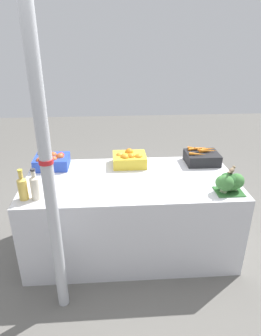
{
  "coord_description": "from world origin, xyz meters",
  "views": [
    {
      "loc": [
        -0.16,
        -2.38,
        1.96
      ],
      "look_at": [
        0.0,
        0.0,
        0.86
      ],
      "focal_mm": 32.0,
      "sensor_mm": 36.0,
      "label": 1
    }
  ],
  "objects_px": {
    "juice_bottle_cloudy": "(35,186)",
    "sparrow_bird": "(232,170)",
    "juice_bottle_golden": "(23,187)",
    "carrot_crate": "(202,157)",
    "apple_crate": "(52,160)",
    "orange_crate": "(129,159)",
    "support_pole": "(48,177)",
    "broccoli_pile": "(229,182)"
  },
  "relations": [
    {
      "from": "juice_bottle_cloudy",
      "to": "sparrow_bird",
      "type": "bearing_deg",
      "value": 0.63
    },
    {
      "from": "juice_bottle_golden",
      "to": "juice_bottle_cloudy",
      "type": "relative_size",
      "value": 0.99
    },
    {
      "from": "carrot_crate",
      "to": "apple_crate",
      "type": "bearing_deg",
      "value": -179.96
    },
    {
      "from": "orange_crate",
      "to": "juice_bottle_cloudy",
      "type": "distance_m",
      "value": 0.97
    },
    {
      "from": "apple_crate",
      "to": "juice_bottle_cloudy",
      "type": "relative_size",
      "value": 1.25
    },
    {
      "from": "orange_crate",
      "to": "juice_bottle_cloudy",
      "type": "height_order",
      "value": "juice_bottle_cloudy"
    },
    {
      "from": "support_pole",
      "to": "carrot_crate",
      "type": "xyz_separation_m",
      "value": [
        1.3,
        0.94,
        -0.29
      ]
    },
    {
      "from": "apple_crate",
      "to": "orange_crate",
      "type": "relative_size",
      "value": 1.0
    },
    {
      "from": "juice_bottle_golden",
      "to": "sparrow_bird",
      "type": "distance_m",
      "value": 1.65
    },
    {
      "from": "support_pole",
      "to": "apple_crate",
      "type": "height_order",
      "value": "support_pole"
    },
    {
      "from": "orange_crate",
      "to": "broccoli_pile",
      "type": "relative_size",
      "value": 1.31
    },
    {
      "from": "support_pole",
      "to": "apple_crate",
      "type": "xyz_separation_m",
      "value": [
        -0.17,
        0.94,
        -0.28
      ]
    },
    {
      "from": "orange_crate",
      "to": "juice_bottle_cloudy",
      "type": "bearing_deg",
      "value": -142.37
    },
    {
      "from": "orange_crate",
      "to": "sparrow_bird",
      "type": "height_order",
      "value": "sparrow_bird"
    },
    {
      "from": "support_pole",
      "to": "broccoli_pile",
      "type": "relative_size",
      "value": 9.13
    },
    {
      "from": "apple_crate",
      "to": "carrot_crate",
      "type": "height_order",
      "value": "apple_crate"
    },
    {
      "from": "juice_bottle_golden",
      "to": "sparrow_bird",
      "type": "bearing_deg",
      "value": 0.59
    },
    {
      "from": "apple_crate",
      "to": "juice_bottle_cloudy",
      "type": "xyz_separation_m",
      "value": [
        -0.02,
        -0.6,
        0.04
      ]
    },
    {
      "from": "juice_bottle_golden",
      "to": "juice_bottle_cloudy",
      "type": "xyz_separation_m",
      "value": [
        0.1,
        0.0,
        0.0
      ]
    },
    {
      "from": "apple_crate",
      "to": "juice_bottle_golden",
      "type": "height_order",
      "value": "juice_bottle_golden"
    },
    {
      "from": "apple_crate",
      "to": "juice_bottle_cloudy",
      "type": "bearing_deg",
      "value": -91.93
    },
    {
      "from": "carrot_crate",
      "to": "juice_bottle_golden",
      "type": "relative_size",
      "value": 1.26
    },
    {
      "from": "support_pole",
      "to": "broccoli_pile",
      "type": "bearing_deg",
      "value": 14.35
    },
    {
      "from": "apple_crate",
      "to": "sparrow_bird",
      "type": "xyz_separation_m",
      "value": [
        1.53,
        -0.58,
        0.12
      ]
    },
    {
      "from": "support_pole",
      "to": "sparrow_bird",
      "type": "distance_m",
      "value": 1.42
    },
    {
      "from": "orange_crate",
      "to": "sparrow_bird",
      "type": "bearing_deg",
      "value": -36.11
    },
    {
      "from": "support_pole",
      "to": "sparrow_bird",
      "type": "relative_size",
      "value": 20.56
    },
    {
      "from": "juice_bottle_cloudy",
      "to": "orange_crate",
      "type": "bearing_deg",
      "value": 37.63
    },
    {
      "from": "broccoli_pile",
      "to": "juice_bottle_golden",
      "type": "relative_size",
      "value": 0.96
    },
    {
      "from": "broccoli_pile",
      "to": "juice_bottle_golden",
      "type": "distance_m",
      "value": 1.63
    },
    {
      "from": "juice_bottle_golden",
      "to": "carrot_crate",
      "type": "bearing_deg",
      "value": 20.68
    },
    {
      "from": "juice_bottle_cloudy",
      "to": "sparrow_bird",
      "type": "xyz_separation_m",
      "value": [
        1.55,
        0.02,
        0.08
      ]
    },
    {
      "from": "orange_crate",
      "to": "juice_bottle_golden",
      "type": "xyz_separation_m",
      "value": [
        -0.86,
        -0.59,
        0.04
      ]
    },
    {
      "from": "apple_crate",
      "to": "juice_bottle_cloudy",
      "type": "distance_m",
      "value": 0.6
    },
    {
      "from": "orange_crate",
      "to": "sparrow_bird",
      "type": "relative_size",
      "value": 2.96
    },
    {
      "from": "juice_bottle_golden",
      "to": "apple_crate",
      "type": "bearing_deg",
      "value": 79.0
    },
    {
      "from": "juice_bottle_cloudy",
      "to": "broccoli_pile",
      "type": "bearing_deg",
      "value": 0.12
    },
    {
      "from": "sparrow_bird",
      "to": "support_pole",
      "type": "bearing_deg",
      "value": 147.39
    },
    {
      "from": "broccoli_pile",
      "to": "sparrow_bird",
      "type": "relative_size",
      "value": 2.25
    },
    {
      "from": "carrot_crate",
      "to": "juice_bottle_golden",
      "type": "bearing_deg",
      "value": -159.32
    },
    {
      "from": "apple_crate",
      "to": "broccoli_pile",
      "type": "xyz_separation_m",
      "value": [
        1.51,
        -0.59,
        0.02
      ]
    },
    {
      "from": "apple_crate",
      "to": "broccoli_pile",
      "type": "height_order",
      "value": "broccoli_pile"
    }
  ]
}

